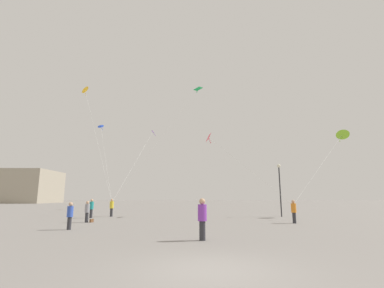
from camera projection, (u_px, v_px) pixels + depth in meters
ground_plane at (210, 271)px, 7.20m from camera, size 300.00×300.00×0.00m
person_in_grey at (87, 211)px, 20.76m from camera, size 0.34×0.34×1.57m
person_in_purple at (202, 217)px, 12.30m from camera, size 0.40×0.40×1.81m
person_in_orange at (294, 210)px, 20.09m from camera, size 0.36×0.36×1.66m
person_in_teal at (91, 208)px, 25.05m from camera, size 0.37×0.37×1.68m
person_in_yellow at (112, 207)px, 26.84m from camera, size 0.37×0.37×1.69m
person_in_blue at (70, 214)px, 16.23m from camera, size 0.34×0.34×1.57m
kite_violet_delta at (152, 134)px, 44.06m from camera, size 2.33×16.80×11.24m
kite_amber_diamond at (85, 91)px, 35.48m from camera, size 6.28×6.91×14.58m
kite_emerald_delta at (195, 93)px, 33.66m from camera, size 9.18×4.84×13.92m
kite_crimson_delta at (209, 138)px, 28.45m from camera, size 5.80×8.21×7.02m
kite_cobalt_diamond at (101, 127)px, 39.74m from camera, size 5.58×11.92×10.97m
kite_lime_diamond at (342, 135)px, 27.82m from camera, size 8.74×7.07×7.24m
building_left_hall at (8, 187)px, 85.56m from camera, size 27.35×17.50×9.83m
lamppost_east at (280, 181)px, 27.08m from camera, size 0.36×0.36×5.06m
handbag_beside_flyer at (92, 221)px, 20.73m from camera, size 0.23×0.35×0.24m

